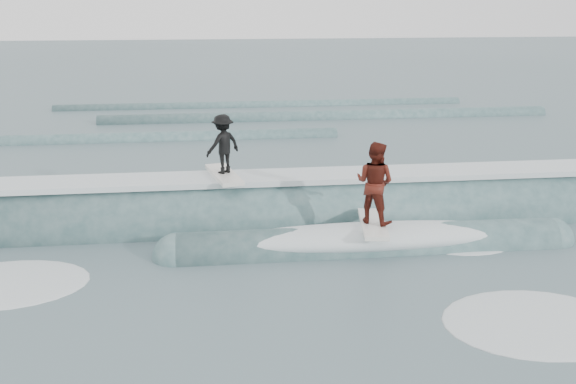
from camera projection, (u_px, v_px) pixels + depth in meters
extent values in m
plane|color=#3F595C|center=(302.00, 274.00, 13.76)|extent=(160.00, 160.00, 0.00)
cylinder|color=#36575B|center=(283.00, 221.00, 17.03)|extent=(18.83, 2.27, 2.27)
cylinder|color=#36575B|center=(370.00, 248.00, 15.14)|extent=(9.00, 1.13, 1.13)
sphere|color=#36575B|center=(177.00, 257.00, 14.63)|extent=(1.13, 1.13, 1.13)
sphere|color=#36575B|center=(549.00, 240.00, 15.66)|extent=(1.13, 1.13, 1.13)
cube|color=silver|center=(283.00, 177.00, 16.68)|extent=(18.00, 1.30, 0.14)
ellipsoid|color=silver|center=(370.00, 237.00, 15.06)|extent=(7.60, 1.30, 0.60)
cube|color=silver|center=(224.00, 174.00, 16.46)|extent=(0.97, 2.07, 0.10)
imported|color=black|center=(223.00, 144.00, 16.23)|extent=(1.12, 1.02, 1.51)
cube|color=white|center=(373.00, 224.00, 14.97)|extent=(0.84, 2.06, 0.10)
imported|color=#4C160E|center=(375.00, 183.00, 14.68)|extent=(1.18, 1.15, 1.91)
ellipsoid|color=silver|center=(5.00, 284.00, 13.28)|extent=(3.39, 2.31, 0.10)
ellipsoid|color=silver|center=(462.00, 241.00, 15.64)|extent=(2.69, 1.83, 0.10)
ellipsoid|color=silver|center=(535.00, 322.00, 11.71)|extent=(3.58, 2.44, 0.10)
ellipsoid|color=silver|center=(537.00, 328.00, 11.51)|extent=(2.17, 1.48, 0.10)
cylinder|color=#36575B|center=(71.00, 142.00, 26.19)|extent=(22.00, 0.70, 0.70)
cylinder|color=#36575B|center=(329.00, 119.00, 31.30)|extent=(22.00, 0.80, 0.80)
cylinder|color=#36575B|center=(263.00, 106.00, 34.76)|extent=(22.00, 0.60, 0.60)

